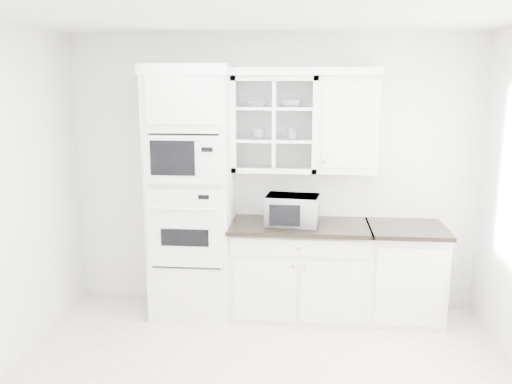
# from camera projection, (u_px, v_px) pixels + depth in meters

# --- Properties ---
(room_shell) EXTENTS (4.00, 3.50, 2.70)m
(room_shell) POSITION_uv_depth(u_px,v_px,m) (262.00, 146.00, 4.01)
(room_shell) COLOR white
(room_shell) RESTS_ON ground
(oven_column) EXTENTS (0.76, 0.68, 2.40)m
(oven_column) POSITION_uv_depth(u_px,v_px,m) (192.00, 193.00, 5.16)
(oven_column) COLOR white
(oven_column) RESTS_ON ground
(base_cabinet_run) EXTENTS (1.32, 0.67, 0.92)m
(base_cabinet_run) POSITION_uv_depth(u_px,v_px,m) (299.00, 269.00, 5.25)
(base_cabinet_run) COLOR white
(base_cabinet_run) RESTS_ON ground
(extra_base_cabinet) EXTENTS (0.72, 0.67, 0.92)m
(extra_base_cabinet) POSITION_uv_depth(u_px,v_px,m) (404.00, 272.00, 5.15)
(extra_base_cabinet) COLOR white
(extra_base_cabinet) RESTS_ON ground
(upper_cabinet_glass) EXTENTS (0.80, 0.33, 0.90)m
(upper_cabinet_glass) POSITION_uv_depth(u_px,v_px,m) (275.00, 124.00, 5.12)
(upper_cabinet_glass) COLOR white
(upper_cabinet_glass) RESTS_ON room_shell
(upper_cabinet_solid) EXTENTS (0.55, 0.33, 0.90)m
(upper_cabinet_solid) POSITION_uv_depth(u_px,v_px,m) (347.00, 124.00, 5.06)
(upper_cabinet_solid) COLOR white
(upper_cabinet_solid) RESTS_ON room_shell
(crown_molding) EXTENTS (2.14, 0.38, 0.07)m
(crown_molding) POSITION_uv_depth(u_px,v_px,m) (264.00, 71.00, 5.00)
(crown_molding) COLOR white
(crown_molding) RESTS_ON room_shell
(countertop_microwave) EXTENTS (0.52, 0.45, 0.28)m
(countertop_microwave) POSITION_uv_depth(u_px,v_px,m) (293.00, 210.00, 5.10)
(countertop_microwave) COLOR white
(countertop_microwave) RESTS_ON base_cabinet_run
(bowl_a) EXTENTS (0.24, 0.24, 0.05)m
(bowl_a) POSITION_uv_depth(u_px,v_px,m) (256.00, 104.00, 5.09)
(bowl_a) COLOR white
(bowl_a) RESTS_ON upper_cabinet_glass
(bowl_b) EXTENTS (0.24, 0.24, 0.06)m
(bowl_b) POSITION_uv_depth(u_px,v_px,m) (291.00, 103.00, 5.05)
(bowl_b) COLOR white
(bowl_b) RESTS_ON upper_cabinet_glass
(cup_a) EXTENTS (0.15, 0.15, 0.10)m
(cup_a) POSITION_uv_depth(u_px,v_px,m) (258.00, 133.00, 5.17)
(cup_a) COLOR white
(cup_a) RESTS_ON upper_cabinet_glass
(cup_b) EXTENTS (0.12, 0.12, 0.10)m
(cup_b) POSITION_uv_depth(u_px,v_px,m) (292.00, 134.00, 5.10)
(cup_b) COLOR white
(cup_b) RESTS_ON upper_cabinet_glass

